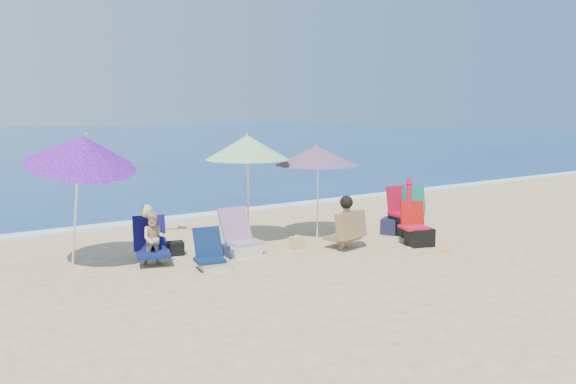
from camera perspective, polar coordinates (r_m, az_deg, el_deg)
ground at (r=10.28m, az=4.57°, el=-6.61°), size 120.00×120.00×0.00m
foam at (r=14.50m, az=-8.22°, el=-2.22°), size 120.00×0.50×0.04m
umbrella_turquoise at (r=11.64m, az=2.86°, el=3.64°), size 1.78×1.78×1.93m
umbrella_striped at (r=11.12m, az=-4.04°, el=4.42°), size 1.86×1.86×2.16m
umbrella_blue at (r=9.83m, az=-19.66°, el=3.86°), size 1.98×2.04×2.39m
furled_umbrella at (r=11.52m, az=11.84°, el=-1.41°), size 0.14×0.14×1.33m
chair_navy at (r=9.70m, az=-7.52°, el=-6.48°), size 0.63×0.65×0.66m
chair_rainbow at (r=10.60m, az=-4.72°, el=-4.94°), size 0.66×0.74×0.82m
camp_chair_left at (r=11.47m, az=12.71°, el=-3.92°), size 0.69×0.64×0.84m
camp_chair_right at (r=12.35m, az=11.60°, el=-2.40°), size 0.70×0.76×1.07m
person_center at (r=10.90m, az=5.83°, el=-3.09°), size 0.73×0.70×1.02m
person_left at (r=10.05m, az=-13.16°, el=-4.43°), size 0.72×0.89×1.01m
bag_navy_a at (r=10.19m, az=-6.85°, el=-6.03°), size 0.34×0.25×0.25m
bag_black_a at (r=10.68m, az=-11.18°, el=-5.49°), size 0.38×0.31×0.24m
bag_tan at (r=10.95m, az=0.93°, el=-5.04°), size 0.27×0.20×0.23m
bag_navy_b at (r=12.44m, az=10.07°, el=-3.32°), size 0.54×0.50×0.33m
orange_item at (r=11.14m, az=15.17°, el=-5.62°), size 0.23×0.12×0.03m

